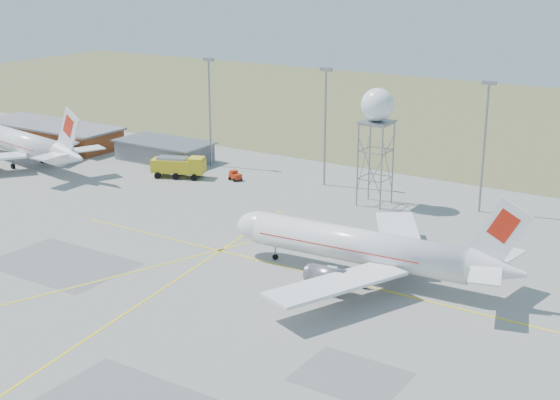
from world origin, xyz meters
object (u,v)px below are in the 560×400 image
Objects in this scene: airliner_main at (363,248)px; radar_tower at (376,140)px; fire_truck at (180,167)px; baggage_tug at (235,177)px; airliner_far at (22,144)px.

radar_tower is at bearing -69.76° from airliner_main.
fire_truck is 10.36m from baggage_tug.
airliner_far is 43.17m from baggage_tug.
airliner_main is at bearing -66.34° from radar_tower.
airliner_far is 3.87× the size of fire_truck.
fire_truck is at bearing -139.80° from baggage_tug.
airliner_far is 15.33× the size of baggage_tug.
airliner_main is 0.97× the size of airliner_far.
airliner_main is 14.85× the size of baggage_tug.
airliner_main is 3.75× the size of fire_truck.
fire_truck is (-49.28, 23.97, -2.11)m from airliner_main.
airliner_far reaches higher than airliner_main.
radar_tower is 29.13m from baggage_tug.
airliner_main is at bearing 179.90° from airliner_far.
airliner_far is 32.86m from fire_truck.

